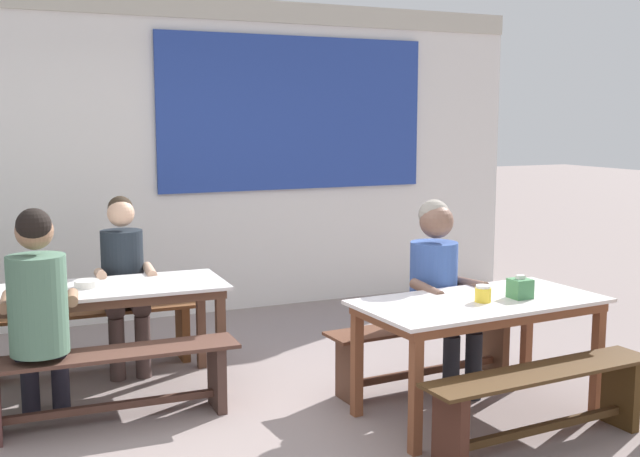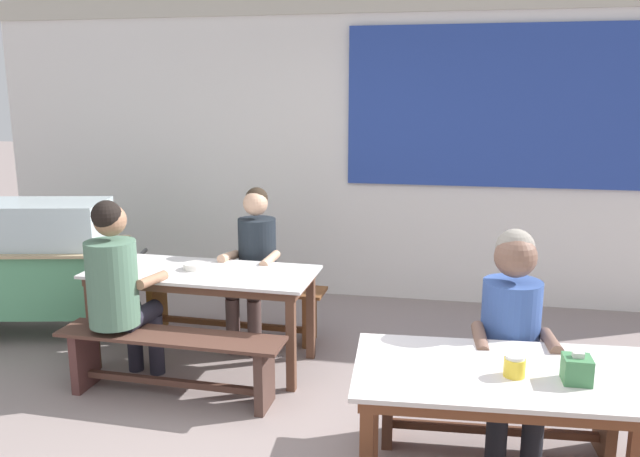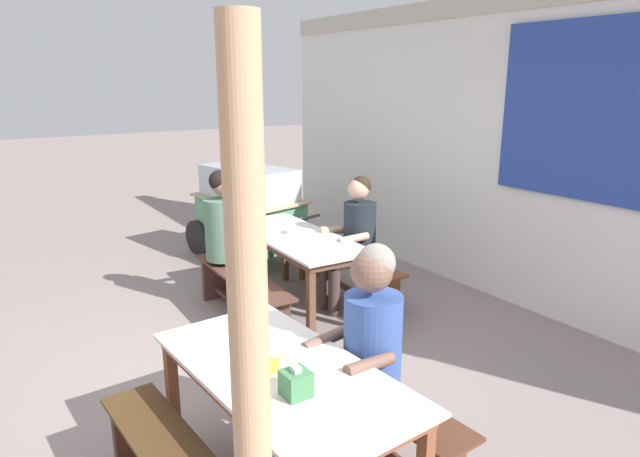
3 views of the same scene
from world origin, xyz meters
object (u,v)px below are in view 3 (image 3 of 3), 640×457
Objects in this scene: wooden_support_post at (253,442)px; condiment_jar at (270,361)px; bench_far_back at (345,269)px; soup_bowl at (294,231)px; dining_table_near at (282,382)px; bench_near_back at (364,409)px; tissue_box at (296,383)px; bench_far_front at (242,290)px; dining_table_far at (296,243)px; food_cart at (249,207)px; person_center_facing at (353,235)px; person_right_near_table at (364,343)px; person_left_back_turned at (229,230)px.

condiment_jar is at bearing 149.42° from wooden_support_post.
bench_far_back is 0.71m from soup_bowl.
dining_table_near is 2.83m from bench_far_back.
tissue_box is at bearing -65.98° from bench_near_back.
bench_far_back is 1.12m from bench_far_front.
wooden_support_post is at bearing -38.57° from tissue_box.
wooden_support_post reaches higher than dining_table_far.
condiment_jar reaches higher than soup_bowl.
tissue_box is (2.35, -0.85, 0.50)m from bench_far_front.
dining_table_near reaches higher than bench_far_back.
person_center_facing reaches higher than food_cart.
bench_far_back is 15.57× the size of condiment_jar.
person_right_near_table reaches higher than dining_table_far.
food_cart is 0.79× the size of wooden_support_post.
wooden_support_post is (2.80, -2.46, 0.43)m from person_center_facing.
person_right_near_table reaches higher than bench_near_back.
food_cart is at bearing 155.83° from dining_table_near.
bench_far_front is 0.68× the size of wooden_support_post.
tissue_box is 2.79m from soup_bowl.
bench_near_back is at bearing -20.70° from soup_bowl.
dining_table_near is at bearing -32.27° from soup_bowl.
soup_bowl is at bearing 158.39° from person_right_near_table.
bench_far_front is at bearing 155.16° from wooden_support_post.
person_right_near_table reaches higher than condiment_jar.
bench_far_back is at bearing 146.19° from person_right_near_table.
bench_near_back is (2.05, -0.78, -0.37)m from dining_table_far.
person_center_facing is 0.56× the size of wooden_support_post.
dining_table_far is 11.69× the size of tissue_box.
tissue_box reaches higher than bench_far_back.
food_cart is 5.24m from wooden_support_post.
bench_near_back is 0.81× the size of food_cart.
dining_table_near is at bearing -20.34° from bench_far_front.
bench_far_front is at bearing -92.12° from dining_table_far.
condiment_jar is at bearing -25.03° from food_cart.
dining_table_far is 0.74× the size of wooden_support_post.
food_cart is (-1.65, -0.23, 0.35)m from bench_far_back.
dining_table_near is at bearing -24.17° from food_cart.
person_right_near_table is at bearing 111.45° from tissue_box.
tissue_box is 1.41× the size of condiment_jar.
person_center_facing reaches higher than bench_far_front.
person_left_back_turned reaches higher than bench_far_front.
person_left_back_turned reaches higher than dining_table_far.
dining_table_far is 16.45× the size of condiment_jar.
bench_near_back is 1.14× the size of person_right_near_table.
soup_bowl reaches higher than bench_far_back.
person_center_facing is (-1.80, 1.26, 0.43)m from bench_near_back.
soup_bowl reaches higher than bench_far_front.
soup_bowl is at bearing -11.10° from food_cart.
bench_far_back is at bearing 146.64° from bench_near_back.
soup_bowl is at bearing 146.38° from condiment_jar.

